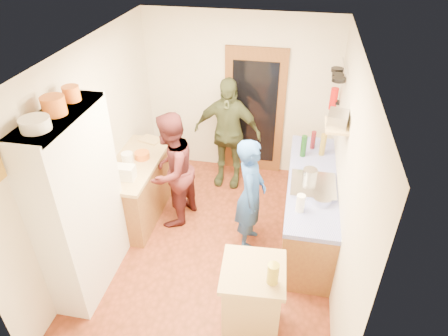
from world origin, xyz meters
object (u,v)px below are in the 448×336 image
(right_counter_base, at_px, (309,208))
(person_left, at_px, (175,170))
(person_back, at_px, (228,133))
(person_hob, at_px, (253,196))
(hutch_body, at_px, (80,206))
(island_base, at_px, (252,302))

(right_counter_base, height_order, person_left, person_left)
(person_back, bearing_deg, person_left, -114.26)
(person_left, distance_m, person_back, 1.17)
(right_counter_base, relative_size, person_hob, 1.41)
(hutch_body, relative_size, person_left, 1.32)
(hutch_body, height_order, person_left, hutch_body)
(island_base, distance_m, person_left, 2.11)
(hutch_body, xyz_separation_m, island_base, (1.95, -0.37, -0.67))
(right_counter_base, xyz_separation_m, person_hob, (-0.72, -0.36, 0.36))
(right_counter_base, height_order, person_back, person_back)
(hutch_body, bearing_deg, right_counter_base, 27.47)
(island_base, bearing_deg, person_left, 128.23)
(hutch_body, xyz_separation_m, person_left, (0.67, 1.26, -0.27))
(hutch_body, relative_size, person_hob, 1.41)
(island_base, bearing_deg, person_hob, 97.56)
(right_counter_base, relative_size, island_base, 2.56)
(island_base, xyz_separation_m, person_back, (-0.74, 2.66, 0.46))
(hutch_body, xyz_separation_m, right_counter_base, (2.50, 1.30, -0.68))
(hutch_body, relative_size, person_back, 1.23)
(hutch_body, bearing_deg, person_hob, 27.85)
(right_counter_base, distance_m, person_hob, 0.89)
(hutch_body, bearing_deg, person_back, 62.15)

